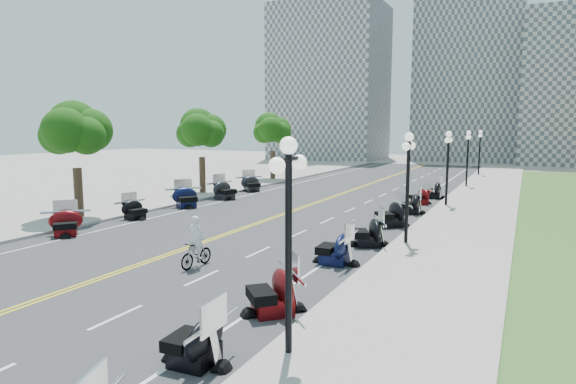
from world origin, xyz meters
The scene contains 49 objects.
ground centered at (0.00, 0.00, 0.00)m, with size 160.00×160.00×0.00m, color gray.
road centered at (0.00, 10.00, 0.00)m, with size 16.00×90.00×0.01m, color #333335.
centerline_yellow_a centered at (-0.12, 10.00, 0.01)m, with size 0.12×90.00×0.00m, color yellow.
centerline_yellow_b centered at (0.12, 10.00, 0.01)m, with size 0.12×90.00×0.00m, color yellow.
edge_line_north centered at (6.40, 10.00, 0.01)m, with size 0.12×90.00×0.00m, color white.
edge_line_south centered at (-6.40, 10.00, 0.01)m, with size 0.12×90.00×0.00m, color white.
lane_dash_4 centered at (3.20, -8.00, 0.01)m, with size 0.12×2.00×0.00m, color white.
lane_dash_5 centered at (3.20, -4.00, 0.01)m, with size 0.12×2.00×0.00m, color white.
lane_dash_6 centered at (3.20, 0.00, 0.01)m, with size 0.12×2.00×0.00m, color white.
lane_dash_7 centered at (3.20, 4.00, 0.01)m, with size 0.12×2.00×0.00m, color white.
lane_dash_8 centered at (3.20, 8.00, 0.01)m, with size 0.12×2.00×0.00m, color white.
lane_dash_9 centered at (3.20, 12.00, 0.01)m, with size 0.12×2.00×0.00m, color white.
lane_dash_10 centered at (3.20, 16.00, 0.01)m, with size 0.12×2.00×0.00m, color white.
lane_dash_11 centered at (3.20, 20.00, 0.01)m, with size 0.12×2.00×0.00m, color white.
lane_dash_12 centered at (3.20, 24.00, 0.01)m, with size 0.12×2.00×0.00m, color white.
lane_dash_13 centered at (3.20, 28.00, 0.01)m, with size 0.12×2.00×0.00m, color white.
lane_dash_14 centered at (3.20, 32.00, 0.01)m, with size 0.12×2.00×0.00m, color white.
lane_dash_15 centered at (3.20, 36.00, 0.01)m, with size 0.12×2.00×0.00m, color white.
lane_dash_16 centered at (3.20, 40.00, 0.01)m, with size 0.12×2.00×0.00m, color white.
lane_dash_17 centered at (3.20, 44.00, 0.01)m, with size 0.12×2.00×0.00m, color white.
lane_dash_18 centered at (3.20, 48.00, 0.01)m, with size 0.12×2.00×0.00m, color white.
lane_dash_19 centered at (3.20, 52.00, 0.01)m, with size 0.12×2.00×0.00m, color white.
sidewalk_north centered at (10.50, 10.00, 0.07)m, with size 5.00×90.00×0.15m, color #9E9991.
sidewalk_south centered at (-10.50, 10.00, 0.07)m, with size 5.00×90.00×0.15m, color #9E9991.
distant_block_a centered at (-18.00, 62.00, 13.00)m, with size 18.00×14.00×26.00m, color gray.
distant_block_b centered at (4.00, 68.00, 15.00)m, with size 16.00×12.00×30.00m, color gray.
street_lamp_1 centered at (8.60, -8.00, 2.60)m, with size 0.50×1.20×4.90m, color black, non-canonical shape.
street_lamp_2 centered at (8.60, 4.00, 2.60)m, with size 0.50×1.20×4.90m, color black, non-canonical shape.
street_lamp_3 centered at (8.60, 16.00, 2.60)m, with size 0.50×1.20×4.90m, color black, non-canonical shape.
street_lamp_4 centered at (8.60, 28.00, 2.60)m, with size 0.50×1.20×4.90m, color black, non-canonical shape.
street_lamp_5 centered at (8.60, 40.00, 2.60)m, with size 0.50×1.20×4.90m, color black, non-canonical shape.
tree_2 centered at (-10.00, 2.00, 4.75)m, with size 4.80×4.80×9.20m, color #235619, non-canonical shape.
tree_3 centered at (-10.00, 14.00, 4.75)m, with size 4.80×4.80×9.20m, color #235619, non-canonical shape.
tree_4 centered at (-10.00, 26.00, 4.75)m, with size 4.80×4.80×9.20m, color #235619, non-canonical shape.
motorcycle_n_3 centered at (6.84, -9.22, 0.65)m, with size 1.84×1.84×1.29m, color black, non-canonical shape.
motorcycle_n_4 centered at (6.99, -5.79, 0.73)m, with size 2.08×2.08×1.46m, color #590A0C, non-canonical shape.
motorcycle_n_5 centered at (6.78, -0.21, 0.71)m, with size 2.04×2.04×1.42m, color black, non-canonical shape.
motorcycle_n_6 centered at (7.08, 3.13, 0.72)m, with size 2.06×2.06×1.45m, color black, non-canonical shape.
motorcycle_n_7 centered at (6.89, 7.90, 0.77)m, with size 2.20×2.20×1.54m, color black, non-canonical shape.
motorcycle_n_8 centered at (6.98, 12.34, 0.72)m, with size 2.06×2.06×1.44m, color black, non-canonical shape.
motorcycle_n_9 centered at (6.78, 16.37, 0.63)m, with size 1.81×1.81×1.27m, color #590A0C, non-canonical shape.
motorcycle_n_10 centered at (7.09, 19.82, 0.72)m, with size 2.06×2.06×1.44m, color black, non-canonical shape.
motorcycle_s_5 centered at (-6.91, -1.46, 0.70)m, with size 2.00×2.00×1.40m, color #590A0C, non-canonical shape.
motorcycle_s_6 centered at (-7.02, 3.37, 0.63)m, with size 1.79×1.79×1.25m, color black, non-canonical shape.
motorcycle_s_7 centered at (-6.96, 8.04, 0.76)m, with size 2.17×2.17×1.52m, color black, non-canonical shape.
motorcycle_s_8 centered at (-6.75, 12.35, 0.77)m, with size 2.19×2.19×1.53m, color black, non-canonical shape.
motorcycle_s_9 centered at (-7.28, 17.14, 0.73)m, with size 2.09×2.09×1.46m, color black, non-canonical shape.
bicycle centered at (2.20, -3.00, 0.51)m, with size 0.48×1.70×1.02m, color #A51414.
cyclist_rider centered at (2.20, -3.00, 1.85)m, with size 0.61×0.40×1.66m, color silver.
Camera 1 is at (13.26, -17.44, 5.27)m, focal length 30.00 mm.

